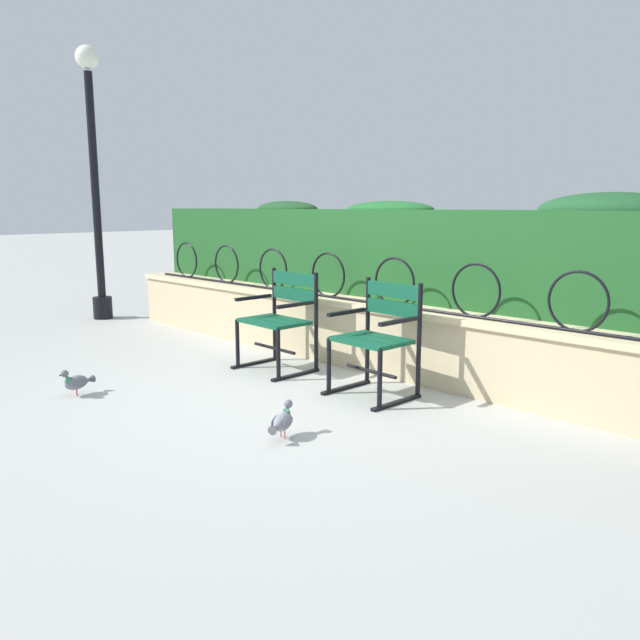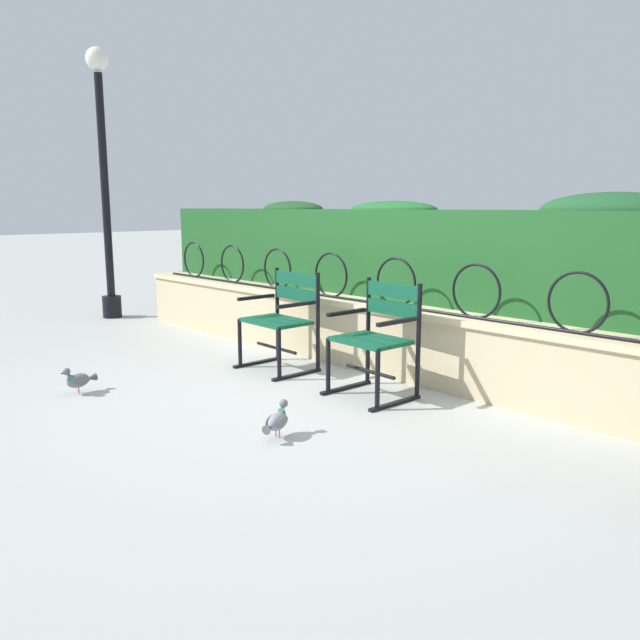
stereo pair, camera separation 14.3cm
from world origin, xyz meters
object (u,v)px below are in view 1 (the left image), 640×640
Objects in this scene: pigeon_near_chairs at (77,382)px; lamppost at (95,182)px; park_chair_left at (281,317)px; park_chair_right at (378,336)px; pigeon_far_side at (282,421)px.

lamppost reaches higher than pigeon_near_chairs.
pigeon_near_chairs is at bearing -29.66° from lamppost.
park_chair_left is 3.01× the size of pigeon_near_chairs.
park_chair_left is 1.76m from pigeon_near_chairs.
lamppost is (-4.65, 0.08, 1.27)m from park_chair_right.
pigeon_near_chairs is 1.04× the size of pigeon_far_side.
pigeon_far_side is (1.79, 0.51, 0.00)m from pigeon_near_chairs.
park_chair_left is at bearing -179.92° from park_chair_right.
lamppost reaches higher than park_chair_right.
park_chair_left is 1.75m from pigeon_far_side.
park_chair_right is 2.34m from pigeon_near_chairs.
pigeon_near_chairs and pigeon_far_side have the same top height.
park_chair_left is 3.13× the size of pigeon_far_side.
pigeon_near_chairs is (-1.62, -1.65, -0.35)m from park_chair_right.
park_chair_right is 3.14× the size of pigeon_far_side.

